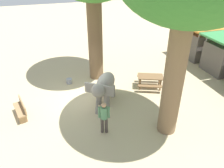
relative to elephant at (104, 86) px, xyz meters
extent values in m
plane|color=tan|center=(-0.67, -0.99, -1.02)|extent=(60.00, 60.00, 0.00)
cylinder|color=gray|center=(0.32, 0.05, -0.68)|extent=(0.29, 0.29, 0.68)
cylinder|color=gray|center=(0.04, -0.33, -0.68)|extent=(0.29, 0.29, 0.68)
cylinder|color=gray|center=(-0.43, 0.61, -0.68)|extent=(0.29, 0.29, 0.68)
cylinder|color=gray|center=(-0.71, 0.23, -0.68)|extent=(0.29, 0.29, 0.68)
ellipsoid|color=gray|center=(-0.19, 0.14, 0.07)|extent=(1.87, 1.70, 1.02)
sphere|color=gray|center=(0.65, -0.48, 0.19)|extent=(0.72, 0.72, 0.72)
cone|color=gray|center=(0.87, -0.64, -0.45)|extent=(0.23, 0.23, 1.14)
cube|color=gray|center=(0.85, -0.03, 0.19)|extent=(0.42, 0.53, 0.54)
cube|color=gray|center=(0.28, -0.80, 0.19)|extent=(0.42, 0.53, 0.54)
cylinder|color=#3F3833|center=(2.30, -0.77, -0.61)|extent=(0.14, 0.14, 0.82)
cylinder|color=#3F3833|center=(2.36, -0.60, -0.61)|extent=(0.14, 0.14, 0.82)
cylinder|color=#4C7F59|center=(2.33, -0.68, 0.09)|extent=(0.32, 0.32, 0.58)
sphere|color=tan|center=(2.33, -0.68, 0.49)|extent=(0.22, 0.22, 0.22)
cylinder|color=#4C7F59|center=(2.27, -0.88, 0.11)|extent=(0.09, 0.09, 0.55)
cylinder|color=#4C7F59|center=(2.40, -0.48, 0.11)|extent=(0.09, 0.09, 0.55)
cylinder|color=brown|center=(-3.02, 0.34, 1.57)|extent=(0.90, 0.90, 5.17)
cylinder|color=brown|center=(3.02, 2.11, 1.61)|extent=(0.84, 0.84, 5.26)
cube|color=#9E7A51|center=(-0.02, -4.33, -0.57)|extent=(1.45, 0.72, 0.06)
cube|color=#9E7A51|center=(-0.06, -4.17, -0.34)|extent=(1.37, 0.39, 0.40)
cube|color=#9E7A51|center=(0.49, -4.21, -0.81)|extent=(0.16, 0.37, 0.42)
cube|color=#9E7A51|center=(-0.53, -4.46, -0.81)|extent=(0.16, 0.37, 0.42)
cube|color=brown|center=(-0.65, 3.07, -0.27)|extent=(1.32, 1.69, 0.06)
cylinder|color=brown|center=(-0.59, 2.39, -0.66)|extent=(0.10, 0.10, 0.72)
cylinder|color=brown|center=(-1.18, 2.64, -0.66)|extent=(0.10, 0.10, 0.72)
cylinder|color=brown|center=(-0.13, 3.50, -0.66)|extent=(0.10, 0.10, 0.72)
cylinder|color=brown|center=(-0.72, 3.74, -0.66)|extent=(0.10, 0.10, 0.72)
cube|color=brown|center=(-0.08, 2.83, -0.58)|extent=(0.80, 1.48, 0.05)
cube|color=brown|center=(-1.23, 3.31, -0.58)|extent=(0.80, 1.48, 0.05)
cube|color=#59514C|center=(-3.73, 8.64, -0.02)|extent=(2.00, 1.80, 2.00)
cube|color=orange|center=(-3.73, 8.64, 1.44)|extent=(2.50, 2.50, 0.12)
cylinder|color=gray|center=(-2.83, 9.45, 0.18)|extent=(0.10, 0.10, 2.40)
cylinder|color=gray|center=(-2.83, 7.83, 0.18)|extent=(0.10, 0.10, 2.40)
cylinder|color=gray|center=(-4.63, 9.45, 0.18)|extent=(0.10, 0.10, 2.40)
cylinder|color=gray|center=(-4.63, 7.83, 0.18)|extent=(0.10, 0.10, 2.40)
cube|color=#59514C|center=(-1.13, 8.64, -0.02)|extent=(2.00, 1.80, 2.00)
cylinder|color=gray|center=(-0.23, 7.83, 0.18)|extent=(0.10, 0.10, 2.40)
cylinder|color=gray|center=(-2.03, 9.45, 0.18)|extent=(0.10, 0.10, 2.40)
cylinder|color=gray|center=(-2.03, 7.83, 0.18)|extent=(0.10, 0.10, 2.40)
cylinder|color=gray|center=(-2.67, -1.54, -0.86)|extent=(0.36, 0.36, 0.32)
camera|label=1|loc=(9.77, -2.72, 5.99)|focal=35.58mm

